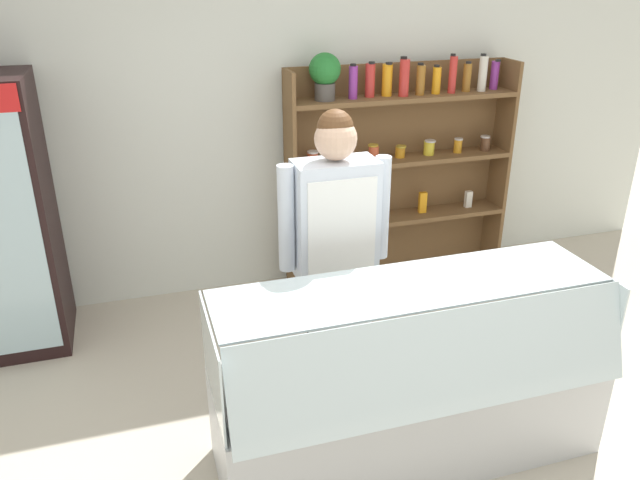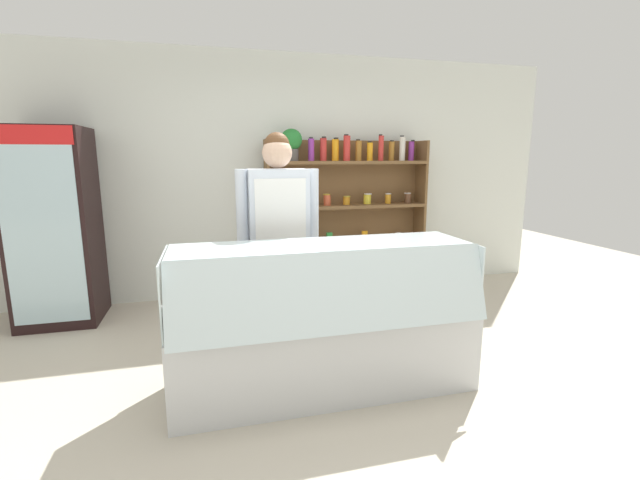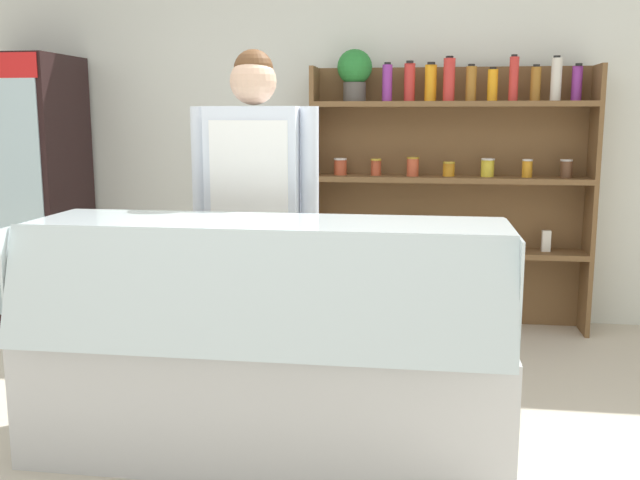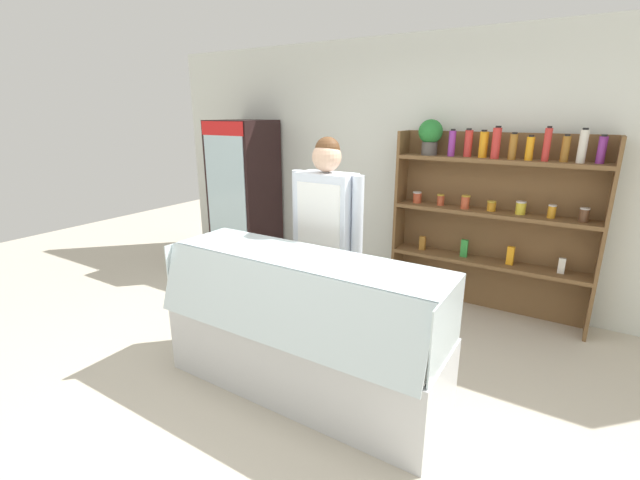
{
  "view_description": "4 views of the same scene",
  "coord_description": "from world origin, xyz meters",
  "px_view_note": "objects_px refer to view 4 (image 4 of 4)",
  "views": [
    {
      "loc": [
        -1.24,
        -2.36,
        2.44
      ],
      "look_at": [
        -0.31,
        0.61,
        1.07
      ],
      "focal_mm": 35.0,
      "sensor_mm": 36.0,
      "label": 1
    },
    {
      "loc": [
        -0.72,
        -2.6,
        1.57
      ],
      "look_at": [
        0.09,
        0.49,
        0.95
      ],
      "focal_mm": 24.0,
      "sensor_mm": 36.0,
      "label": 2
    },
    {
      "loc": [
        0.64,
        -2.8,
        1.44
      ],
      "look_at": [
        0.17,
        0.42,
        0.87
      ],
      "focal_mm": 40.0,
      "sensor_mm": 36.0,
      "label": 3
    },
    {
      "loc": [
        1.54,
        -2.17,
        1.94
      ],
      "look_at": [
        -0.2,
        0.6,
        0.96
      ],
      "focal_mm": 24.0,
      "sensor_mm": 36.0,
      "label": 4
    }
  ],
  "objects_px": {
    "drinks_fridge": "(245,195)",
    "deli_display_case": "(301,349)",
    "shelving_unit": "(488,209)",
    "shop_clerk": "(326,226)"
  },
  "relations": [
    {
      "from": "drinks_fridge",
      "to": "deli_display_case",
      "type": "relative_size",
      "value": 0.92
    },
    {
      "from": "drinks_fridge",
      "to": "shop_clerk",
      "type": "relative_size",
      "value": 1.05
    },
    {
      "from": "drinks_fridge",
      "to": "shop_clerk",
      "type": "bearing_deg",
      "value": -31.47
    },
    {
      "from": "drinks_fridge",
      "to": "shelving_unit",
      "type": "xyz_separation_m",
      "value": [
        2.9,
        0.21,
        0.12
      ]
    },
    {
      "from": "shelving_unit",
      "to": "drinks_fridge",
      "type": "bearing_deg",
      "value": -175.83
    },
    {
      "from": "shelving_unit",
      "to": "deli_display_case",
      "type": "height_order",
      "value": "shelving_unit"
    },
    {
      "from": "drinks_fridge",
      "to": "shelving_unit",
      "type": "height_order",
      "value": "shelving_unit"
    },
    {
      "from": "deli_display_case",
      "to": "drinks_fridge",
      "type": "bearing_deg",
      "value": 139.28
    },
    {
      "from": "drinks_fridge",
      "to": "deli_display_case",
      "type": "bearing_deg",
      "value": -40.72
    },
    {
      "from": "deli_display_case",
      "to": "shop_clerk",
      "type": "distance_m",
      "value": 1.0
    }
  ]
}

